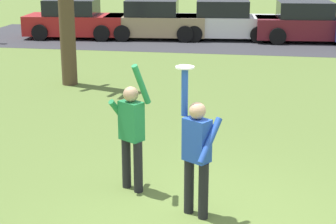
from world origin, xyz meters
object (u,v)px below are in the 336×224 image
at_px(parked_car_red, 75,20).
at_px(parked_car_tan, 155,21).
at_px(person_defender, 131,130).
at_px(frisbee_disc, 185,67).
at_px(parked_car_white, 225,21).
at_px(parked_car_maroon, 307,23).
at_px(person_catcher, 197,150).

xyz_separation_m(parked_car_red, parked_car_tan, (3.34, 0.32, 0.00)).
height_order(person_defender, parked_car_red, person_defender).
xyz_separation_m(person_defender, frisbee_disc, (0.88, -0.57, 1.11)).
distance_m(parked_car_red, parked_car_white, 6.27).
distance_m(parked_car_tan, parked_car_maroon, 6.17).
bearing_deg(person_defender, parked_car_tan, 132.48).
relative_size(frisbee_disc, parked_car_tan, 0.06).
xyz_separation_m(person_defender, parked_car_red, (-5.80, 14.46, -0.25)).
height_order(person_catcher, parked_car_red, person_catcher).
bearing_deg(person_defender, parked_car_white, 121.39).
distance_m(parked_car_tan, parked_car_white, 2.91).
bearing_deg(parked_car_white, parked_car_red, -178.86).
bearing_deg(frisbee_disc, parked_car_red, 113.98).
height_order(frisbee_disc, parked_car_maroon, frisbee_disc).
distance_m(frisbee_disc, parked_car_red, 16.51).
distance_m(parked_car_red, parked_car_maroon, 9.53).
bearing_deg(parked_car_tan, parked_car_white, 1.61).
relative_size(frisbee_disc, parked_car_maroon, 0.06).
xyz_separation_m(frisbee_disc, parked_car_tan, (-3.34, 15.36, -1.37)).
bearing_deg(parked_car_red, parked_car_tan, 0.73).
distance_m(person_defender, parked_car_red, 15.58).
xyz_separation_m(person_catcher, parked_car_white, (-0.64, 15.81, -0.25)).
height_order(person_defender, parked_car_white, person_defender).
distance_m(frisbee_disc, parked_car_tan, 15.78).
distance_m(person_catcher, frisbee_disc, 1.13).
height_order(frisbee_disc, parked_car_white, frisbee_disc).
relative_size(parked_car_tan, parked_car_white, 1.00).
bearing_deg(parked_car_tan, parked_car_red, -179.27).
xyz_separation_m(person_defender, parked_car_white, (0.43, 15.11, -0.25)).
relative_size(person_catcher, parked_car_red, 0.49).
relative_size(person_catcher, frisbee_disc, 8.26).
height_order(person_catcher, frisbee_disc, frisbee_disc).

